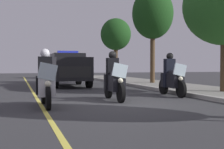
{
  "coord_description": "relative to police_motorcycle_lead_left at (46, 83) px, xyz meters",
  "views": [
    {
      "loc": [
        9.42,
        -3.18,
        1.23
      ],
      "look_at": [
        -1.09,
        0.0,
        0.9
      ],
      "focal_mm": 50.88,
      "sensor_mm": 36.0,
      "label": 1
    }
  ],
  "objects": [
    {
      "name": "police_suv",
      "position": [
        -8.8,
        2.04,
        0.37
      ],
      "size": [
        4.92,
        2.1,
        2.05
      ],
      "color": "black",
      "rests_on": "ground"
    },
    {
      "name": "curb_strip",
      "position": [
        0.07,
        5.64,
        -0.62
      ],
      "size": [
        48.0,
        0.24,
        0.15
      ],
      "primitive_type": "cube",
      "color": "#9E9B93",
      "rests_on": "ground"
    },
    {
      "name": "police_motorcycle_lead_right",
      "position": [
        -1.02,
        2.43,
        0.0
      ],
      "size": [
        2.14,
        0.56,
        1.72
      ],
      "color": "black",
      "rests_on": "ground"
    },
    {
      "name": "police_motorcycle_trailing",
      "position": [
        -1.87,
        5.09,
        0.0
      ],
      "size": [
        2.14,
        0.56,
        1.72
      ],
      "color": "black",
      "rests_on": "ground"
    },
    {
      "name": "tree_behind_suv",
      "position": [
        -17.32,
        7.63,
        3.21
      ],
      "size": [
        2.69,
        2.69,
        5.26
      ],
      "color": "#42301E",
      "rests_on": "sidewalk_strip"
    },
    {
      "name": "police_motorcycle_lead_left",
      "position": [
        0.0,
        0.0,
        0.0
      ],
      "size": [
        2.14,
        0.56,
        1.72
      ],
      "color": "black",
      "rests_on": "ground"
    },
    {
      "name": "ground_plane",
      "position": [
        0.07,
        2.35,
        -0.7
      ],
      "size": [
        80.0,
        80.0,
        0.0
      ],
      "primitive_type": "plane",
      "color": "#333335"
    },
    {
      "name": "tree_far_back",
      "position": [
        -9.18,
        7.53,
        3.78
      ],
      "size": [
        2.62,
        2.62,
        6.04
      ],
      "color": "#4C3823",
      "rests_on": "sidewalk_strip"
    },
    {
      "name": "lane_stripe_center",
      "position": [
        0.07,
        -0.11,
        -0.7
      ],
      "size": [
        48.0,
        0.12,
        0.01
      ],
      "primitive_type": "cube",
      "color": "#E0D14C",
      "rests_on": "ground"
    }
  ]
}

